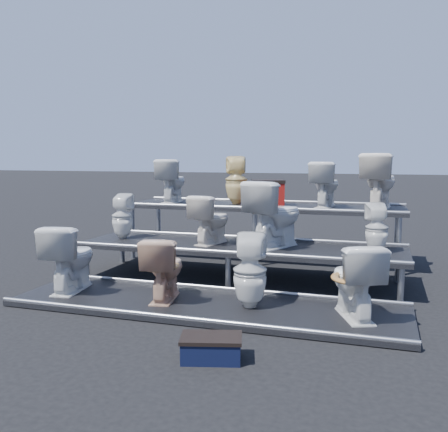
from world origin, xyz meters
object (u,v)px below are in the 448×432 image
(toilet_4, at_px, (122,216))
(toilet_8, at_px, (172,181))
(toilet_0, at_px, (70,257))
(toilet_10, at_px, (325,184))
(toilet_2, at_px, (250,271))
(toilet_3, at_px, (355,280))
(toilet_1, at_px, (164,268))
(toilet_9, at_px, (236,180))
(toilet_5, at_px, (211,219))
(toilet_7, at_px, (377,228))
(toilet_11, at_px, (379,181))
(step_stool, at_px, (211,350))
(toilet_6, at_px, (275,214))
(red_crate, at_px, (268,194))

(toilet_4, xyz_separation_m, toilet_8, (0.19, 1.30, 0.43))
(toilet_0, relative_size, toilet_10, 1.16)
(toilet_2, distance_m, toilet_3, 1.04)
(toilet_1, xyz_separation_m, toilet_9, (0.06, 2.60, 0.83))
(toilet_5, distance_m, toilet_7, 2.09)
(toilet_1, bearing_deg, toilet_11, -139.87)
(toilet_2, bearing_deg, toilet_7, -142.68)
(step_stool, bearing_deg, toilet_5, 94.01)
(toilet_5, distance_m, toilet_8, 1.77)
(toilet_5, distance_m, toilet_10, 1.90)
(toilet_9, bearing_deg, toilet_3, 107.16)
(toilet_4, relative_size, toilet_8, 0.90)
(toilet_6, relative_size, toilet_7, 1.42)
(toilet_8, relative_size, step_stool, 1.50)
(toilet_4, relative_size, toilet_11, 0.80)
(toilet_7, bearing_deg, toilet_0, 8.03)
(toilet_10, height_order, toilet_11, toilet_11)
(toilet_3, height_order, toilet_9, toilet_9)
(toilet_0, distance_m, step_stool, 2.52)
(toilet_6, distance_m, toilet_10, 1.42)
(toilet_8, height_order, toilet_9, toilet_9)
(toilet_0, bearing_deg, toilet_10, -143.17)
(toilet_4, bearing_deg, toilet_1, 125.47)
(toilet_0, bearing_deg, toilet_8, -101.42)
(red_crate, bearing_deg, toilet_1, -119.88)
(toilet_7, distance_m, toilet_8, 3.49)
(toilet_9, height_order, toilet_10, toilet_9)
(toilet_3, xyz_separation_m, toilet_10, (-0.58, 2.60, 0.77))
(toilet_2, xyz_separation_m, toilet_3, (1.04, 0.00, -0.01))
(toilet_3, xyz_separation_m, toilet_9, (-1.94, 2.60, 0.81))
(toilet_7, height_order, toilet_9, toilet_9)
(toilet_1, xyz_separation_m, toilet_4, (-1.22, 1.30, 0.37))
(toilet_11, bearing_deg, toilet_4, 30.77)
(toilet_0, bearing_deg, red_crate, -131.78)
(toilet_5, bearing_deg, toilet_2, 137.34)
(toilet_10, bearing_deg, toilet_3, 108.71)
(toilet_0, distance_m, toilet_3, 3.18)
(toilet_3, relative_size, toilet_6, 0.87)
(toilet_0, distance_m, toilet_9, 2.98)
(toilet_1, height_order, red_crate, red_crate)
(toilet_1, relative_size, toilet_6, 0.82)
(toilet_5, relative_size, toilet_10, 0.97)
(toilet_0, xyz_separation_m, toilet_8, (0.15, 2.60, 0.76))
(toilet_7, relative_size, toilet_9, 0.79)
(toilet_0, distance_m, red_crate, 3.19)
(toilet_6, bearing_deg, toilet_8, -9.70)
(toilet_1, relative_size, toilet_4, 1.10)
(toilet_3, height_order, toilet_6, toilet_6)
(toilet_1, relative_size, toilet_8, 0.99)
(toilet_10, bearing_deg, toilet_7, 126.34)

